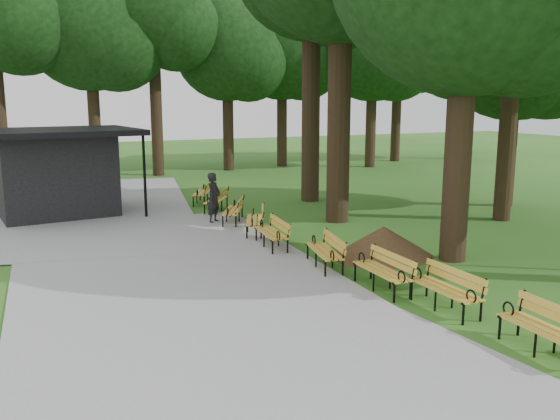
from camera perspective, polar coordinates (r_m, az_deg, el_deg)
name	(u,v)px	position (r m, az deg, el deg)	size (l,w,h in m)	color
ground	(393,302)	(12.93, 10.88, -8.75)	(100.00, 100.00, 0.00)	#29601B
path	(174,284)	(13.95, -10.25, -7.12)	(12.00, 38.00, 0.06)	#97979A
person	(214,198)	(20.46, -6.43, 1.17)	(0.64, 0.42, 1.76)	black
kiosk	(55,173)	(23.13, -20.99, 3.42)	(5.09, 4.42, 3.18)	black
lamp_post	(93,153)	(23.36, -17.68, 5.32)	(0.32, 0.32, 3.13)	black
dirt_mound	(383,241)	(16.33, 9.98, -3.02)	(2.42, 2.42, 0.85)	#47301C
bench_1	(546,331)	(11.03, 24.40, -10.60)	(1.90, 0.64, 0.88)	gold
bench_2	(444,289)	(12.58, 15.66, -7.40)	(1.90, 0.64, 0.88)	gold
bench_3	(382,271)	(13.52, 9.89, -5.88)	(1.90, 0.64, 0.88)	gold
bench_4	(324,251)	(15.03, 4.33, -4.03)	(1.90, 0.64, 0.88)	gold
bench_5	(271,233)	(17.00, -0.85, -2.26)	(1.90, 0.64, 0.88)	gold
bench_6	(254,220)	(18.80, -2.50, -0.99)	(1.90, 0.64, 0.88)	gold
bench_7	(233,211)	(20.43, -4.61, -0.06)	(1.90, 0.64, 0.88)	gold
bench_8	(216,200)	(22.59, -6.23, 0.96)	(1.90, 0.64, 0.88)	gold
bench_9	(202,193)	(24.42, -7.58, 1.67)	(1.90, 0.64, 0.88)	gold
lawn_tree_5	(517,38)	(25.18, 22.03, 15.17)	(6.31, 6.31, 9.71)	black
tree_backdrop	(268,29)	(35.81, -1.19, 17.18)	(36.23, 9.82, 16.51)	black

